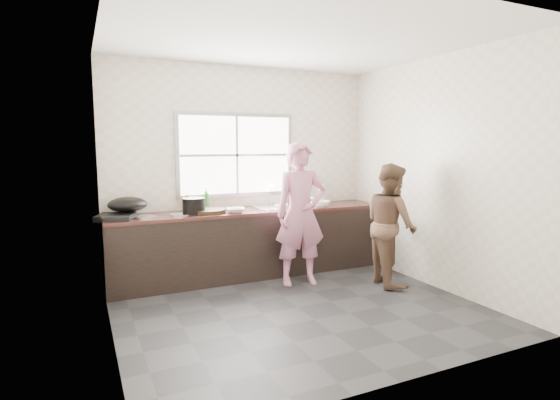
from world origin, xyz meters
name	(u,v)px	position (x,y,z in m)	size (l,w,h in m)	color
floor	(298,308)	(0.00, 0.00, -0.01)	(3.60, 3.20, 0.01)	#2C2C2F
ceiling	(299,38)	(0.00, 0.00, 2.71)	(3.60, 3.20, 0.01)	silver
wall_back	(243,170)	(0.00, 1.60, 1.35)	(3.60, 0.01, 2.70)	silver
wall_left	(105,185)	(-1.80, 0.00, 1.35)	(0.01, 3.20, 2.70)	beige
wall_right	(435,173)	(1.80, 0.00, 1.35)	(0.01, 3.20, 2.70)	beige
wall_front	(407,194)	(0.00, -1.60, 1.35)	(3.60, 0.01, 2.70)	beige
cabinet	(252,244)	(0.00, 1.29, 0.41)	(3.60, 0.62, 0.82)	black
countertop	(252,211)	(0.00, 1.29, 0.84)	(3.60, 0.64, 0.04)	#381C17
sink	(277,207)	(0.35, 1.29, 0.86)	(0.55, 0.45, 0.02)	silver
faucet	(271,195)	(0.35, 1.49, 1.01)	(0.02, 0.02, 0.30)	silver
window_frame	(236,155)	(-0.10, 1.59, 1.55)	(1.60, 0.05, 1.10)	#9EA0A5
window_glazing	(237,155)	(-0.10, 1.57, 1.55)	(1.50, 0.01, 1.00)	white
woman	(301,218)	(0.40, 0.71, 0.80)	(0.59, 0.39, 1.60)	pink
person_side	(391,224)	(1.39, 0.25, 0.73)	(0.72, 0.56, 1.47)	brown
cutting_board	(207,211)	(-0.59, 1.27, 0.88)	(0.45, 0.45, 0.05)	black
cleaver	(234,209)	(-0.28, 1.17, 0.90)	(0.18, 0.09, 0.01)	#B5B8BC
bowl_mince	(236,210)	(-0.28, 1.14, 0.89)	(0.23, 0.23, 0.06)	white
bowl_crabs	(320,205)	(0.89, 1.11, 0.89)	(0.21, 0.21, 0.07)	white
bowl_held	(281,206)	(0.39, 1.24, 0.89)	(0.22, 0.22, 0.07)	white
black_pot	(194,206)	(-0.77, 1.24, 0.96)	(0.27, 0.27, 0.19)	black
plate_food	(193,211)	(-0.74, 1.40, 0.87)	(0.19, 0.19, 0.02)	silver
bottle_green	(206,198)	(-0.54, 1.52, 1.01)	(0.11, 0.11, 0.29)	#2D7D29
bottle_brown_tall	(187,204)	(-0.81, 1.41, 0.96)	(0.09, 0.09, 0.20)	#4A3312
bottle_brown_short	(190,204)	(-0.75, 1.52, 0.94)	(0.13, 0.13, 0.16)	#462F11
glass_jar	(193,208)	(-0.73, 1.40, 0.91)	(0.07, 0.07, 0.09)	silver
burner	(116,217)	(-1.65, 1.23, 0.89)	(0.38, 0.38, 0.06)	black
wok	(127,204)	(-1.51, 1.36, 1.00)	(0.44, 0.44, 0.17)	black
dish_rack	(306,194)	(0.86, 1.42, 1.01)	(0.40, 0.28, 0.30)	white
pot_lid_left	(145,217)	(-1.34, 1.21, 0.87)	(0.28, 0.28, 0.01)	#AFB2B6
pot_lid_right	(180,214)	(-0.93, 1.25, 0.87)	(0.26, 0.26, 0.01)	silver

